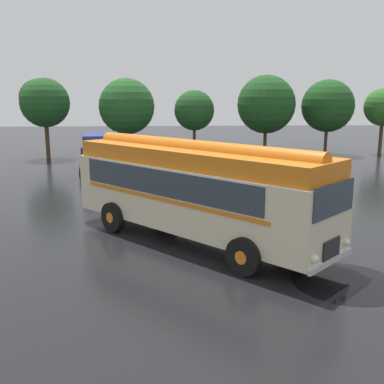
{
  "coord_description": "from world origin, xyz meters",
  "views": [
    {
      "loc": [
        -1.55,
        -15.14,
        4.92
      ],
      "look_at": [
        -0.58,
        1.21,
        1.4
      ],
      "focal_mm": 42.0,
      "sensor_mm": 36.0,
      "label": 1
    }
  ],
  "objects_px": {
    "car_mid_left": "(186,161)",
    "car_mid_right": "(224,159)",
    "vintage_bus": "(195,187)",
    "car_near_left": "(138,160)",
    "box_van": "(101,152)"
  },
  "relations": [
    {
      "from": "vintage_bus",
      "to": "box_van",
      "type": "distance_m",
      "value": 14.97
    },
    {
      "from": "car_near_left",
      "to": "car_mid_left",
      "type": "distance_m",
      "value": 3.13
    },
    {
      "from": "car_mid_left",
      "to": "box_van",
      "type": "height_order",
      "value": "box_van"
    },
    {
      "from": "car_mid_left",
      "to": "car_near_left",
      "type": "bearing_deg",
      "value": 170.28
    },
    {
      "from": "car_mid_left",
      "to": "car_mid_right",
      "type": "distance_m",
      "value": 2.6
    },
    {
      "from": "car_near_left",
      "to": "car_mid_left",
      "type": "bearing_deg",
      "value": -9.72
    },
    {
      "from": "car_near_left",
      "to": "box_van",
      "type": "bearing_deg",
      "value": 179.93
    },
    {
      "from": "box_van",
      "to": "car_near_left",
      "type": "bearing_deg",
      "value": -0.07
    },
    {
      "from": "car_near_left",
      "to": "box_van",
      "type": "xyz_separation_m",
      "value": [
        -2.36,
        0.0,
        0.52
      ]
    },
    {
      "from": "vintage_bus",
      "to": "car_near_left",
      "type": "relative_size",
      "value": 2.06
    },
    {
      "from": "car_mid_left",
      "to": "car_mid_right",
      "type": "height_order",
      "value": "same"
    },
    {
      "from": "car_mid_left",
      "to": "car_mid_right",
      "type": "relative_size",
      "value": 1.02
    },
    {
      "from": "car_mid_right",
      "to": "box_van",
      "type": "xyz_separation_m",
      "value": [
        -7.98,
        -0.06,
        0.52
      ]
    },
    {
      "from": "car_mid_right",
      "to": "box_van",
      "type": "relative_size",
      "value": 0.73
    },
    {
      "from": "car_near_left",
      "to": "car_mid_right",
      "type": "xyz_separation_m",
      "value": [
        5.62,
        0.06,
        0.0
      ]
    }
  ]
}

